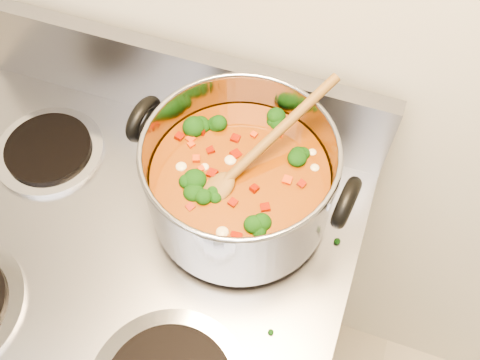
# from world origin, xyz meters

# --- Properties ---
(electric_range) EXTENTS (0.74, 0.67, 1.08)m
(electric_range) POSITION_xyz_m (-0.03, 1.16, 0.47)
(electric_range) COLOR gray
(electric_range) RESTS_ON ground
(stockpot) EXTENTS (0.34, 0.28, 0.17)m
(stockpot) POSITION_xyz_m (0.14, 1.31, 1.01)
(stockpot) COLOR #93929A
(stockpot) RESTS_ON electric_range
(wooden_spoon) EXTENTS (0.16, 0.24, 0.11)m
(wooden_spoon) POSITION_xyz_m (0.15, 1.32, 1.05)
(wooden_spoon) COLOR brown
(wooden_spoon) RESTS_ON stockpot
(cooktop_crumbs) EXTENTS (0.37, 0.32, 0.01)m
(cooktop_crumbs) POSITION_xyz_m (0.15, 1.27, 0.92)
(cooktop_crumbs) COLOR black
(cooktop_crumbs) RESTS_ON electric_range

